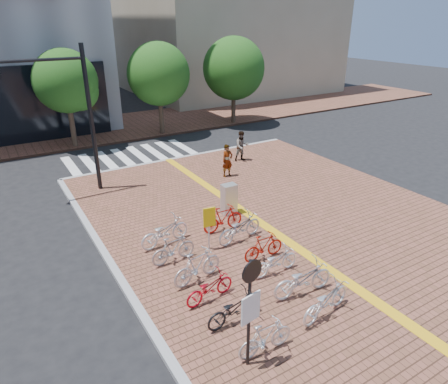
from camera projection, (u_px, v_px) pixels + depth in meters
ground at (264, 279)px, 12.88m from camera, size 120.00×120.00×0.00m
kerb_north at (184, 158)px, 23.65m from camera, size 14.00×0.25×0.15m
far_sidewalk at (93, 131)px, 29.26m from camera, size 70.00×8.00×0.15m
building_beige at (224, 4)px, 42.81m from camera, size 20.00×18.00×18.00m
crosswalk at (132, 157)px, 24.05m from camera, size 7.50×4.00×0.01m
street_trees at (173, 75)px, 27.26m from camera, size 16.20×4.60×6.35m
bike_0 at (265, 338)px, 9.68m from camera, size 1.55×0.50×0.92m
bike_1 at (234, 308)px, 10.68m from camera, size 1.72×0.68×0.89m
bike_2 at (210, 287)px, 11.53m from camera, size 1.68×0.76×0.85m
bike_3 at (197, 266)px, 12.33m from camera, size 1.83×0.79×1.07m
bike_4 at (173, 249)px, 13.33m from camera, size 1.62×0.54×0.96m
bike_5 at (165, 232)px, 14.35m from camera, size 2.03×0.97×1.02m
bike_6 at (326, 300)px, 10.90m from camera, size 2.00×0.98×1.00m
bike_7 at (303, 279)px, 11.74m from camera, size 2.06×0.89×1.05m
bike_8 at (276, 261)px, 12.75m from camera, size 1.69×0.61×0.88m
bike_9 at (264, 247)px, 13.50m from camera, size 1.56×0.46×0.93m
bike_10 at (240, 228)px, 14.60m from camera, size 2.05×0.97×1.03m
bike_11 at (223, 219)px, 15.28m from camera, size 1.69×0.49×1.01m
pedestrian_a at (227, 161)px, 20.39m from camera, size 0.64×0.44×1.69m
pedestrian_b at (242, 146)px, 22.63m from camera, size 0.93×0.78×1.72m
utility_box at (229, 199)px, 16.56m from camera, size 0.61×0.45×1.31m
yellow_sign at (209, 221)px, 13.76m from camera, size 0.45×0.13×1.64m
notice_sign at (250, 302)px, 8.75m from camera, size 0.55×0.16×2.96m
traffic_light_pole at (50, 96)px, 16.70m from camera, size 3.55×1.37×6.60m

